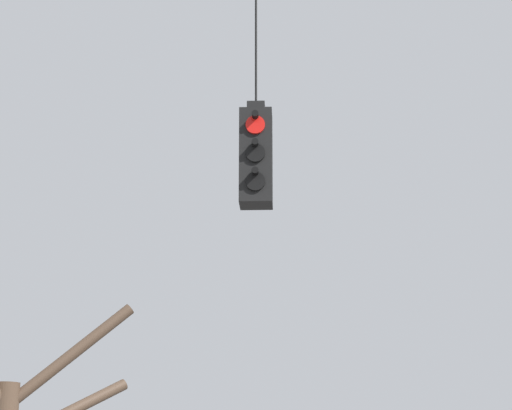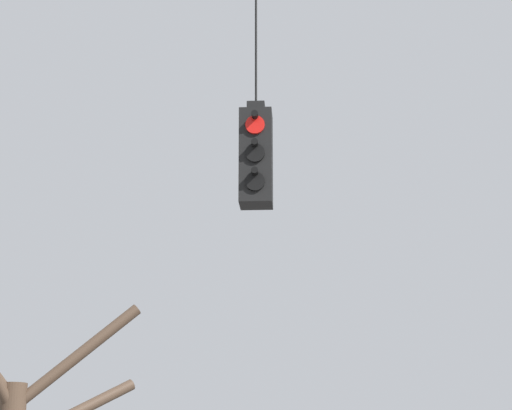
% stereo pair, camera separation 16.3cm
% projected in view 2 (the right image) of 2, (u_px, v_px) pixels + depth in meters
% --- Properties ---
extents(traffic_light_over_intersection, '(0.34, 0.58, 2.99)m').
position_uv_depth(traffic_light_over_intersection, '(256.00, 156.00, 10.40)').
color(traffic_light_over_intersection, black).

